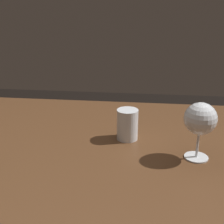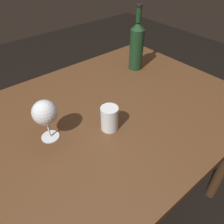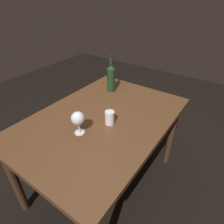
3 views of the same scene
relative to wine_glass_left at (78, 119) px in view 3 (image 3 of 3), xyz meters
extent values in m
plane|color=black|center=(-0.22, 0.01, -0.85)|extent=(6.00, 6.00, 0.00)
cube|color=#56351E|center=(-0.22, 0.01, -0.13)|extent=(1.30, 0.90, 0.04)
cylinder|color=#412816|center=(-0.80, -0.37, -0.50)|extent=(0.06, 0.06, 0.70)
cylinder|color=#412816|center=(0.36, -0.37, -0.50)|extent=(0.06, 0.06, 0.70)
cylinder|color=#412816|center=(-0.80, 0.39, -0.50)|extent=(0.06, 0.06, 0.70)
cylinder|color=white|center=(0.00, 0.00, -0.11)|extent=(0.07, 0.07, 0.00)
cylinder|color=white|center=(0.00, 0.00, -0.07)|extent=(0.01, 0.01, 0.08)
sphere|color=white|center=(0.00, 0.00, 0.00)|extent=(0.09, 0.09, 0.09)
cylinder|color=#42070F|center=(0.00, 0.00, 0.00)|extent=(0.07, 0.07, 0.03)
cylinder|color=#19381E|center=(-0.62, -0.19, -0.01)|extent=(0.07, 0.07, 0.21)
cone|color=#19381E|center=(-0.62, -0.19, 0.12)|extent=(0.07, 0.07, 0.03)
cylinder|color=#19381E|center=(-0.62, -0.19, 0.17)|extent=(0.03, 0.03, 0.07)
cylinder|color=black|center=(-0.62, -0.19, 0.21)|extent=(0.03, 0.03, 0.01)
cylinder|color=white|center=(-0.20, 0.10, -0.07)|extent=(0.07, 0.07, 0.10)
cylinder|color=silver|center=(-0.20, 0.10, -0.08)|extent=(0.06, 0.06, 0.07)
camera|label=1|loc=(-0.15, -0.76, 0.30)|focal=47.87mm
camera|label=2|loc=(0.20, 0.60, 0.48)|focal=36.16mm
camera|label=3|loc=(0.68, 0.74, 0.69)|focal=30.70mm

